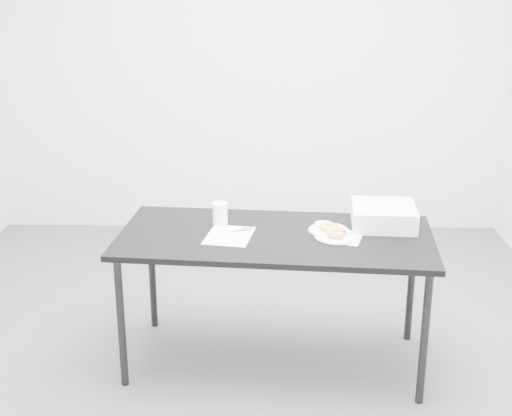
{
  "coord_description": "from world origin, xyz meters",
  "views": [
    {
      "loc": [
        0.16,
        -3.5,
        2.04
      ],
      "look_at": [
        0.09,
        0.02,
        0.84
      ],
      "focal_mm": 50.0,
      "sensor_mm": 36.0,
      "label": 1
    }
  ],
  "objects_px": {
    "donut_far": "(328,227)",
    "coffee_cup": "(220,214)",
    "plate_near": "(337,237)",
    "plate_far": "(328,230)",
    "donut_near": "(337,233)",
    "bakery_box": "(383,215)",
    "table": "(275,245)",
    "scorecard": "(229,236)",
    "pen": "(243,229)"
  },
  "relations": [
    {
      "from": "table",
      "to": "plate_far",
      "type": "distance_m",
      "value": 0.29
    },
    {
      "from": "plate_near",
      "to": "donut_near",
      "type": "relative_size",
      "value": 2.13
    },
    {
      "from": "scorecard",
      "to": "donut_near",
      "type": "bearing_deg",
      "value": 7.61
    },
    {
      "from": "table",
      "to": "coffee_cup",
      "type": "bearing_deg",
      "value": 157.64
    },
    {
      "from": "pen",
      "to": "bakery_box",
      "type": "distance_m",
      "value": 0.75
    },
    {
      "from": "scorecard",
      "to": "donut_near",
      "type": "distance_m",
      "value": 0.55
    },
    {
      "from": "donut_near",
      "to": "scorecard",
      "type": "bearing_deg",
      "value": 178.19
    },
    {
      "from": "pen",
      "to": "plate_near",
      "type": "relative_size",
      "value": 0.59
    },
    {
      "from": "pen",
      "to": "bakery_box",
      "type": "xyz_separation_m",
      "value": [
        0.74,
        0.1,
        0.05
      ]
    },
    {
      "from": "pen",
      "to": "donut_far",
      "type": "relative_size",
      "value": 1.36
    },
    {
      "from": "plate_near",
      "to": "donut_far",
      "type": "xyz_separation_m",
      "value": [
        -0.03,
        0.1,
        0.02
      ]
    },
    {
      "from": "pen",
      "to": "coffee_cup",
      "type": "distance_m",
      "value": 0.17
    },
    {
      "from": "plate_near",
      "to": "donut_near",
      "type": "distance_m",
      "value": 0.02
    },
    {
      "from": "donut_near",
      "to": "bakery_box",
      "type": "height_order",
      "value": "bakery_box"
    },
    {
      "from": "pen",
      "to": "donut_near",
      "type": "bearing_deg",
      "value": -44.41
    },
    {
      "from": "table",
      "to": "coffee_cup",
      "type": "relative_size",
      "value": 14.0
    },
    {
      "from": "plate_near",
      "to": "coffee_cup",
      "type": "bearing_deg",
      "value": 162.63
    },
    {
      "from": "coffee_cup",
      "to": "bakery_box",
      "type": "bearing_deg",
      "value": -0.03
    },
    {
      "from": "coffee_cup",
      "to": "plate_near",
      "type": "bearing_deg",
      "value": -17.37
    },
    {
      "from": "plate_near",
      "to": "plate_far",
      "type": "xyz_separation_m",
      "value": [
        -0.03,
        0.1,
        -0.0
      ]
    },
    {
      "from": "plate_far",
      "to": "plate_near",
      "type": "bearing_deg",
      "value": -70.79
    },
    {
      "from": "plate_near",
      "to": "pen",
      "type": "bearing_deg",
      "value": 169.18
    },
    {
      "from": "pen",
      "to": "donut_near",
      "type": "distance_m",
      "value": 0.49
    },
    {
      "from": "pen",
      "to": "donut_far",
      "type": "distance_m",
      "value": 0.44
    },
    {
      "from": "table",
      "to": "scorecard",
      "type": "distance_m",
      "value": 0.24
    },
    {
      "from": "scorecard",
      "to": "donut_near",
      "type": "height_order",
      "value": "donut_near"
    },
    {
      "from": "plate_near",
      "to": "bakery_box",
      "type": "relative_size",
      "value": 0.68
    },
    {
      "from": "donut_far",
      "to": "coffee_cup",
      "type": "height_order",
      "value": "coffee_cup"
    },
    {
      "from": "table",
      "to": "donut_near",
      "type": "bearing_deg",
      "value": -1.69
    },
    {
      "from": "scorecard",
      "to": "plate_far",
      "type": "height_order",
      "value": "plate_far"
    },
    {
      "from": "table",
      "to": "donut_far",
      "type": "bearing_deg",
      "value": 17.97
    },
    {
      "from": "plate_far",
      "to": "coffee_cup",
      "type": "height_order",
      "value": "coffee_cup"
    },
    {
      "from": "donut_near",
      "to": "bakery_box",
      "type": "xyz_separation_m",
      "value": [
        0.26,
        0.19,
        0.03
      ]
    },
    {
      "from": "table",
      "to": "plate_near",
      "type": "distance_m",
      "value": 0.32
    },
    {
      "from": "plate_far",
      "to": "donut_far",
      "type": "height_order",
      "value": "donut_far"
    },
    {
      "from": "table",
      "to": "donut_near",
      "type": "xyz_separation_m",
      "value": [
        0.31,
        -0.04,
        0.08
      ]
    },
    {
      "from": "pen",
      "to": "plate_far",
      "type": "distance_m",
      "value": 0.44
    },
    {
      "from": "donut_far",
      "to": "plate_near",
      "type": "bearing_deg",
      "value": -70.79
    },
    {
      "from": "plate_near",
      "to": "bakery_box",
      "type": "distance_m",
      "value": 0.33
    },
    {
      "from": "donut_far",
      "to": "bakery_box",
      "type": "distance_m",
      "value": 0.31
    },
    {
      "from": "donut_near",
      "to": "donut_far",
      "type": "height_order",
      "value": "donut_near"
    },
    {
      "from": "table",
      "to": "plate_near",
      "type": "relative_size",
      "value": 7.45
    },
    {
      "from": "pen",
      "to": "plate_near",
      "type": "bearing_deg",
      "value": -44.41
    },
    {
      "from": "donut_near",
      "to": "plate_far",
      "type": "distance_m",
      "value": 0.11
    },
    {
      "from": "table",
      "to": "donut_far",
      "type": "height_order",
      "value": "donut_far"
    },
    {
      "from": "scorecard",
      "to": "pen",
      "type": "xyz_separation_m",
      "value": [
        0.07,
        0.07,
        0.01
      ]
    },
    {
      "from": "plate_far",
      "to": "coffee_cup",
      "type": "distance_m",
      "value": 0.58
    },
    {
      "from": "donut_near",
      "to": "bakery_box",
      "type": "bearing_deg",
      "value": 35.75
    },
    {
      "from": "bakery_box",
      "to": "donut_far",
      "type": "bearing_deg",
      "value": -159.89
    },
    {
      "from": "donut_far",
      "to": "plate_far",
      "type": "bearing_deg",
      "value": 90.0
    }
  ]
}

